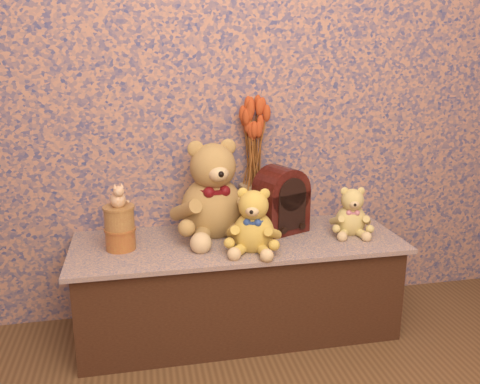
% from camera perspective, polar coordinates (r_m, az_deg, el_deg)
% --- Properties ---
extents(display_shelf, '(1.48, 0.54, 0.45)m').
position_cam_1_polar(display_shelf, '(2.39, -0.25, -10.54)').
color(display_shelf, '#394576').
rests_on(display_shelf, ground).
extents(teddy_large, '(0.44, 0.50, 0.48)m').
position_cam_1_polar(teddy_large, '(2.31, -3.21, 0.88)').
color(teddy_large, '#8E5F37').
rests_on(teddy_large, display_shelf).
extents(teddy_medium, '(0.31, 0.34, 0.30)m').
position_cam_1_polar(teddy_medium, '(2.14, 1.56, -2.82)').
color(teddy_medium, '#B88734').
rests_on(teddy_medium, display_shelf).
extents(teddy_small, '(0.24, 0.27, 0.24)m').
position_cam_1_polar(teddy_small, '(2.40, 12.50, -1.85)').
color(teddy_small, '#D7BF66').
rests_on(teddy_small, display_shelf).
extents(cathedral_radio, '(0.27, 0.24, 0.31)m').
position_cam_1_polar(cathedral_radio, '(2.37, 4.66, -0.82)').
color(cathedral_radio, '#330D09').
rests_on(cathedral_radio, display_shelf).
extents(ceramic_vase, '(0.15, 0.15, 0.21)m').
position_cam_1_polar(ceramic_vase, '(2.46, 1.36, -1.44)').
color(ceramic_vase, tan).
rests_on(ceramic_vase, display_shelf).
extents(dried_stalks, '(0.24, 0.24, 0.39)m').
position_cam_1_polar(dried_stalks, '(2.39, 1.40, 5.37)').
color(dried_stalks, '#B5411D').
rests_on(dried_stalks, ceramic_vase).
extents(biscuit_tin_lower, '(0.16, 0.16, 0.09)m').
position_cam_1_polar(biscuit_tin_lower, '(2.24, -13.37, -5.19)').
color(biscuit_tin_lower, '#B58B35').
rests_on(biscuit_tin_lower, display_shelf).
extents(biscuit_tin_upper, '(0.14, 0.14, 0.10)m').
position_cam_1_polar(biscuit_tin_upper, '(2.21, -13.52, -2.86)').
color(biscuit_tin_upper, tan).
rests_on(biscuit_tin_upper, biscuit_tin_lower).
extents(cat_figurine, '(0.10, 0.10, 0.11)m').
position_cam_1_polar(cat_figurine, '(2.18, -13.69, -0.27)').
color(cat_figurine, silver).
rests_on(cat_figurine, biscuit_tin_upper).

